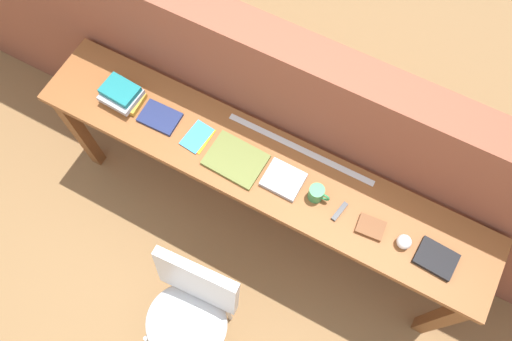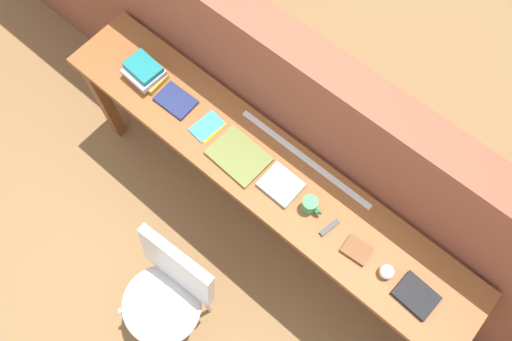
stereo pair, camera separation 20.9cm
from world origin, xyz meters
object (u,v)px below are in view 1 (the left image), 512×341
object	(u,v)px
magazine_cycling	(160,117)
sports_ball_small	(404,242)
chair_white_moulded	(190,309)
multitool_folded	(340,211)
pamphlet_pile_colourful	(197,137)
book_stack_leftmost	(122,95)
mug	(317,193)
book_repair_rightmost	(436,259)
leather_journal_brown	(371,227)
book_open_centre	(236,160)

from	to	relation	value
magazine_cycling	sports_ball_small	world-z (taller)	sports_ball_small
chair_white_moulded	multitool_folded	xyz separation A→B (m)	(0.47, 0.72, 0.36)
pamphlet_pile_colourful	book_stack_leftmost	bearing A→B (deg)	178.66
pamphlet_pile_colourful	sports_ball_small	distance (m)	1.15
magazine_cycling	multitool_folded	xyz separation A→B (m)	(1.05, -0.03, -0.00)
mug	book_repair_rightmost	world-z (taller)	mug
magazine_cycling	pamphlet_pile_colourful	distance (m)	0.23
pamphlet_pile_colourful	book_repair_rightmost	size ratio (longest dim) A/B	0.97
chair_white_moulded	leather_journal_brown	size ratio (longest dim) A/B	6.86
book_open_centre	multitool_folded	xyz separation A→B (m)	(0.58, -0.00, -0.00)
leather_journal_brown	book_open_centre	bearing A→B (deg)	174.58
chair_white_moulded	multitool_folded	world-z (taller)	multitool_folded
magazine_cycling	mug	world-z (taller)	mug
pamphlet_pile_colourful	multitool_folded	world-z (taller)	multitool_folded
book_stack_leftmost	book_repair_rightmost	xyz separation A→B (m)	(1.78, -0.03, -0.04)
mug	multitool_folded	distance (m)	0.14
sports_ball_small	book_open_centre	bearing A→B (deg)	179.70
book_open_centre	book_repair_rightmost	distance (m)	1.07
magazine_cycling	leather_journal_brown	distance (m)	1.22
mug	leather_journal_brown	distance (m)	0.30
pamphlet_pile_colourful	chair_white_moulded	bearing A→B (deg)	-64.57
book_stack_leftmost	magazine_cycling	bearing A→B (deg)	-1.25
leather_journal_brown	book_repair_rightmost	size ratio (longest dim) A/B	0.71
magazine_cycling	book_repair_rightmost	distance (m)	1.55
chair_white_moulded	book_repair_rightmost	xyz separation A→B (m)	(0.96, 0.72, 0.37)
pamphlet_pile_colourful	leather_journal_brown	xyz separation A→B (m)	(0.98, -0.03, 0.01)
multitool_folded	book_repair_rightmost	distance (m)	0.49
leather_journal_brown	magazine_cycling	bearing A→B (deg)	173.48
chair_white_moulded	magazine_cycling	xyz separation A→B (m)	(-0.58, 0.75, 0.36)
pamphlet_pile_colourful	mug	bearing A→B (deg)	-0.32
book_stack_leftmost	sports_ball_small	bearing A→B (deg)	-1.29
book_stack_leftmost	sports_ball_small	size ratio (longest dim) A/B	3.01
book_stack_leftmost	book_open_centre	distance (m)	0.71
mug	sports_ball_small	world-z (taller)	mug
book_open_centre	book_repair_rightmost	world-z (taller)	book_repair_rightmost
magazine_cycling	pamphlet_pile_colourful	bearing A→B (deg)	-2.84
multitool_folded	magazine_cycling	bearing A→B (deg)	178.50
book_stack_leftmost	mug	size ratio (longest dim) A/B	1.94
magazine_cycling	sports_ball_small	xyz separation A→B (m)	(1.38, -0.03, 0.03)
book_open_centre	chair_white_moulded	bearing A→B (deg)	-78.69
pamphlet_pile_colourful	multitool_folded	size ratio (longest dim) A/B	1.63
chair_white_moulded	sports_ball_small	size ratio (longest dim) A/B	12.60
chair_white_moulded	book_open_centre	bearing A→B (deg)	98.86
book_stack_leftmost	chair_white_moulded	bearing A→B (deg)	-42.65
book_open_centre	book_repair_rightmost	bearing A→B (deg)	2.38
chair_white_moulded	magazine_cycling	world-z (taller)	magazine_cycling
pamphlet_pile_colourful	sports_ball_small	world-z (taller)	sports_ball_small
pamphlet_pile_colourful	leather_journal_brown	world-z (taller)	leather_journal_brown
chair_white_moulded	mug	distance (m)	0.90
chair_white_moulded	multitool_folded	bearing A→B (deg)	57.03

